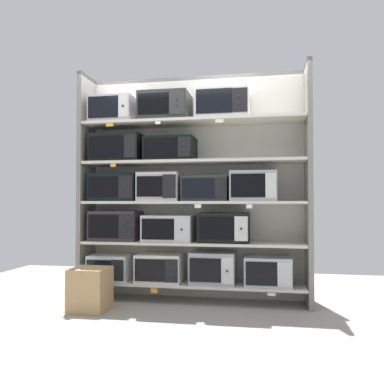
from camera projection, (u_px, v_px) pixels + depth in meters
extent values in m
cube|color=gray|center=(171.00, 331.00, 3.41)|extent=(6.42, 6.00, 0.02)
cube|color=beige|center=(196.00, 186.00, 4.65)|extent=(2.62, 0.04, 2.54)
cube|color=gray|center=(86.00, 186.00, 4.64)|extent=(0.05, 0.42, 2.54)
cube|color=gray|center=(309.00, 184.00, 4.20)|extent=(0.05, 0.42, 2.54)
cube|color=beige|center=(192.00, 284.00, 4.40)|extent=(2.42, 0.42, 0.03)
cube|color=silver|center=(112.00, 267.00, 4.56)|extent=(0.45, 0.41, 0.28)
cube|color=black|center=(99.00, 270.00, 4.37)|extent=(0.28, 0.01, 0.21)
cube|color=black|center=(117.00, 270.00, 4.33)|extent=(0.14, 0.01, 0.23)
cube|color=silver|center=(161.00, 267.00, 4.46)|extent=(0.50, 0.40, 0.30)
cube|color=black|center=(150.00, 270.00, 4.27)|extent=(0.33, 0.01, 0.24)
cube|color=black|center=(171.00, 271.00, 4.23)|extent=(0.14, 0.01, 0.24)
cylinder|color=#262628|center=(171.00, 274.00, 4.22)|extent=(0.02, 0.01, 0.02)
cylinder|color=#262628|center=(171.00, 268.00, 4.22)|extent=(0.02, 0.01, 0.02)
cube|color=#9A9AA2|center=(213.00, 267.00, 4.36)|extent=(0.48, 0.39, 0.34)
cube|color=black|center=(205.00, 270.00, 4.17)|extent=(0.33, 0.01, 0.25)
cube|color=silver|center=(227.00, 271.00, 4.13)|extent=(0.12, 0.01, 0.27)
cylinder|color=#262628|center=(227.00, 271.00, 4.12)|extent=(0.02, 0.01, 0.02)
cube|color=#B0B8C0|center=(268.00, 271.00, 4.25)|extent=(0.49, 0.38, 0.30)
cube|color=black|center=(261.00, 274.00, 4.08)|extent=(0.32, 0.01, 0.24)
cube|color=silver|center=(285.00, 274.00, 4.04)|extent=(0.14, 0.01, 0.24)
cube|color=white|center=(106.00, 288.00, 4.35)|extent=(0.06, 0.00, 0.04)
cube|color=orange|center=(154.00, 291.00, 4.25)|extent=(0.08, 0.00, 0.05)
cube|color=white|center=(271.00, 294.00, 4.03)|extent=(0.08, 0.00, 0.03)
cube|color=beige|center=(192.00, 243.00, 4.41)|extent=(2.42, 0.42, 0.03)
cube|color=#322733|center=(116.00, 226.00, 4.57)|extent=(0.54, 0.35, 0.33)
cube|color=black|center=(103.00, 226.00, 4.40)|extent=(0.35, 0.01, 0.26)
cube|color=black|center=(126.00, 227.00, 4.36)|extent=(0.16, 0.01, 0.27)
cylinder|color=#262628|center=(125.00, 230.00, 4.35)|extent=(0.02, 0.01, 0.02)
cylinder|color=#262628|center=(125.00, 223.00, 4.35)|extent=(0.02, 0.01, 0.02)
cube|color=#B9BEBF|center=(169.00, 228.00, 4.46)|extent=(0.55, 0.37, 0.29)
cube|color=black|center=(158.00, 229.00, 4.28)|extent=(0.36, 0.01, 0.22)
cube|color=#B9BEBF|center=(182.00, 230.00, 4.24)|extent=(0.16, 0.01, 0.23)
cylinder|color=#262628|center=(181.00, 230.00, 4.23)|extent=(0.02, 0.01, 0.02)
cube|color=black|center=(224.00, 227.00, 4.35)|extent=(0.54, 0.34, 0.32)
cube|color=black|center=(217.00, 228.00, 4.18)|extent=(0.37, 0.01, 0.23)
cube|color=silver|center=(241.00, 229.00, 4.14)|extent=(0.14, 0.01, 0.25)
cylinder|color=#262628|center=(241.00, 229.00, 4.13)|extent=(0.02, 0.01, 0.02)
cube|color=beige|center=(192.00, 202.00, 4.42)|extent=(2.42, 0.42, 0.03)
cube|color=black|center=(116.00, 188.00, 4.58)|extent=(0.54, 0.38, 0.31)
cube|color=black|center=(103.00, 187.00, 4.40)|extent=(0.35, 0.01, 0.22)
cube|color=black|center=(125.00, 187.00, 4.36)|extent=(0.16, 0.01, 0.25)
cylinder|color=#262628|center=(125.00, 187.00, 4.35)|extent=(0.02, 0.01, 0.02)
cube|color=#B9B3BE|center=(161.00, 187.00, 4.49)|extent=(0.45, 0.42, 0.31)
cube|color=black|center=(150.00, 186.00, 4.29)|extent=(0.28, 0.01, 0.22)
cube|color=black|center=(169.00, 186.00, 4.25)|extent=(0.14, 0.01, 0.25)
cube|color=#2B312E|center=(205.00, 189.00, 4.40)|extent=(0.49, 0.33, 0.27)
cube|color=black|center=(198.00, 188.00, 4.23)|extent=(0.35, 0.01, 0.21)
cube|color=black|center=(220.00, 188.00, 4.19)|extent=(0.11, 0.01, 0.22)
cube|color=#9A9DAB|center=(254.00, 186.00, 4.30)|extent=(0.49, 0.41, 0.32)
cube|color=black|center=(248.00, 185.00, 4.11)|extent=(0.35, 0.01, 0.24)
cube|color=silver|center=(271.00, 185.00, 4.07)|extent=(0.11, 0.01, 0.25)
cube|color=white|center=(198.00, 206.00, 4.19)|extent=(0.07, 0.00, 0.04)
cube|color=white|center=(249.00, 206.00, 4.10)|extent=(0.06, 0.00, 0.04)
cube|color=beige|center=(192.00, 162.00, 4.43)|extent=(2.42, 0.42, 0.03)
cube|color=black|center=(118.00, 148.00, 4.59)|extent=(0.57, 0.35, 0.31)
cube|color=black|center=(106.00, 146.00, 4.42)|extent=(0.40, 0.01, 0.24)
cube|color=black|center=(130.00, 146.00, 4.38)|extent=(0.13, 0.01, 0.25)
cube|color=black|center=(171.00, 149.00, 4.48)|extent=(0.54, 0.39, 0.26)
cube|color=black|center=(161.00, 147.00, 4.29)|extent=(0.37, 0.01, 0.20)
cube|color=black|center=(184.00, 147.00, 4.25)|extent=(0.13, 0.01, 0.21)
cylinder|color=#262628|center=(184.00, 149.00, 4.24)|extent=(0.02, 0.01, 0.02)
cylinder|color=#262628|center=(184.00, 144.00, 4.24)|extent=(0.02, 0.01, 0.02)
cube|color=orange|center=(113.00, 165.00, 4.37)|extent=(0.06, 0.00, 0.04)
cube|color=beige|center=(192.00, 122.00, 4.44)|extent=(2.42, 0.42, 0.03)
cube|color=#BDB3BF|center=(114.00, 111.00, 4.61)|extent=(0.49, 0.40, 0.29)
cube|color=black|center=(103.00, 107.00, 4.42)|extent=(0.35, 0.01, 0.24)
cube|color=silver|center=(123.00, 106.00, 4.38)|extent=(0.11, 0.01, 0.23)
cylinder|color=#262628|center=(123.00, 106.00, 4.37)|extent=(0.02, 0.01, 0.02)
cube|color=#2A2D2C|center=(165.00, 108.00, 4.50)|extent=(0.55, 0.42, 0.31)
cube|color=black|center=(153.00, 104.00, 4.30)|extent=(0.34, 0.01, 0.22)
cube|color=#2A2D2C|center=(177.00, 102.00, 4.26)|extent=(0.17, 0.01, 0.25)
cylinder|color=#262628|center=(177.00, 106.00, 4.25)|extent=(0.02, 0.01, 0.02)
cylinder|color=#262628|center=(177.00, 99.00, 4.25)|extent=(0.02, 0.01, 0.02)
cube|color=white|center=(223.00, 105.00, 4.39)|extent=(0.57, 0.41, 0.31)
cube|color=black|center=(214.00, 101.00, 4.19)|extent=(0.38, 0.01, 0.26)
cube|color=black|center=(240.00, 100.00, 4.15)|extent=(0.16, 0.01, 0.25)
cylinder|color=#262628|center=(240.00, 103.00, 4.14)|extent=(0.02, 0.01, 0.02)
cylinder|color=#262628|center=(240.00, 96.00, 4.14)|extent=(0.02, 0.01, 0.02)
cube|color=orange|center=(110.00, 125.00, 4.39)|extent=(0.08, 0.00, 0.04)
cube|color=white|center=(158.00, 123.00, 4.29)|extent=(0.06, 0.00, 0.03)
cube|color=beige|center=(219.00, 121.00, 4.17)|extent=(0.08, 0.00, 0.04)
cube|color=tan|center=(90.00, 289.00, 4.01)|extent=(0.36, 0.36, 0.42)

